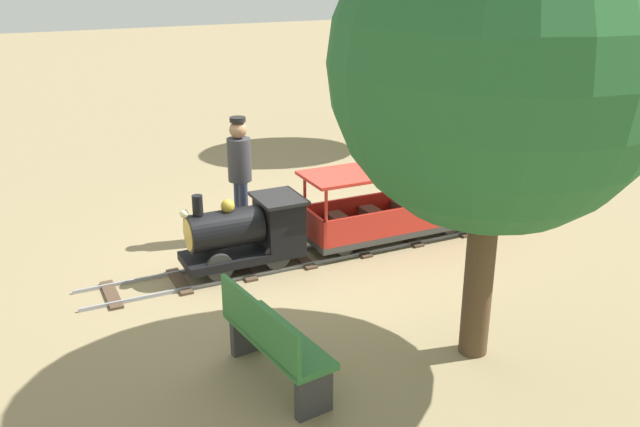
# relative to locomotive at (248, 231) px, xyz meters

# --- Properties ---
(ground_plane) EXTENTS (60.00, 60.00, 0.00)m
(ground_plane) POSITION_rel_locomotive_xyz_m (0.00, -0.86, -0.48)
(ground_plane) COLOR #8C7A56
(track) EXTENTS (0.70, 6.05, 0.04)m
(track) POSITION_rel_locomotive_xyz_m (0.00, -1.04, -0.47)
(track) COLOR gray
(track) RESTS_ON ground_plane
(locomotive) EXTENTS (0.66, 1.45, 0.97)m
(locomotive) POSITION_rel_locomotive_xyz_m (0.00, 0.00, 0.00)
(locomotive) COLOR black
(locomotive) RESTS_ON ground_plane
(passenger_car) EXTENTS (0.76, 2.35, 0.97)m
(passenger_car) POSITION_rel_locomotive_xyz_m (0.00, -1.94, -0.06)
(passenger_car) COLOR #3F3F3F
(passenger_car) RESTS_ON ground_plane
(conductor_person) EXTENTS (0.30, 0.30, 1.62)m
(conductor_person) POSITION_rel_locomotive_xyz_m (0.93, -0.24, 0.47)
(conductor_person) COLOR #282D47
(conductor_person) RESTS_ON ground_plane
(park_bench) EXTENTS (1.34, 0.57, 0.82)m
(park_bench) POSITION_rel_locomotive_xyz_m (-2.28, 0.63, -0.07)
(park_bench) COLOR #2D6B33
(park_bench) RESTS_ON ground_plane
(oak_tree_near) EXTENTS (2.78, 2.78, 4.05)m
(oak_tree_near) POSITION_rel_locomotive_xyz_m (-2.62, -1.25, 2.17)
(oak_tree_near) COLOR #4C3823
(oak_tree_near) RESTS_ON ground_plane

